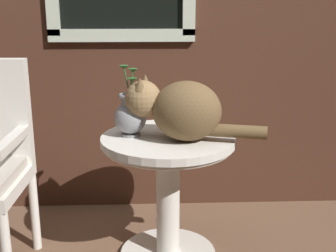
{
  "coord_description": "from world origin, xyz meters",
  "views": [
    {
      "loc": [
        0.13,
        -1.73,
        1.23
      ],
      "look_at": [
        0.21,
        0.23,
        0.68
      ],
      "focal_mm": 47.37,
      "sensor_mm": 36.0,
      "label": 1
    }
  ],
  "objects": [
    {
      "name": "cat",
      "position": [
        0.27,
        0.18,
        0.77
      ],
      "size": [
        0.63,
        0.34,
        0.28
      ],
      "color": "brown",
      "rests_on": "wicker_side_table"
    },
    {
      "name": "pewter_vase_with_ivy",
      "position": [
        0.04,
        0.25,
        0.73
      ],
      "size": [
        0.15,
        0.15,
        0.33
      ],
      "color": "gray",
      "rests_on": "wicker_side_table"
    },
    {
      "name": "wicker_side_table",
      "position": [
        0.21,
        0.23,
        0.44
      ],
      "size": [
        0.63,
        0.63,
        0.63
      ],
      "color": "silver",
      "rests_on": "ground_plane"
    }
  ]
}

